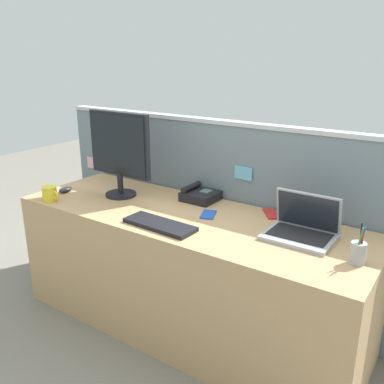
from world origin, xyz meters
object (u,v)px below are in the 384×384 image
(coffee_mug, at_px, (50,194))
(desk_phone, at_px, (200,195))
(laptop, at_px, (302,227))
(computer_mouse_right_hand, at_px, (66,189))
(pen_cup, at_px, (358,253))
(cell_phone_blue_case, at_px, (208,215))
(cell_phone_red_case, at_px, (271,214))
(keyboard_main, at_px, (160,225))
(desktop_monitor, at_px, (119,149))

(coffee_mug, bearing_deg, desk_phone, 35.14)
(laptop, bearing_deg, desk_phone, 166.76)
(computer_mouse_right_hand, bearing_deg, laptop, 2.71)
(pen_cup, height_order, coffee_mug, pen_cup)
(desk_phone, relative_size, cell_phone_blue_case, 1.56)
(cell_phone_blue_case, distance_m, cell_phone_red_case, 0.35)
(keyboard_main, bearing_deg, coffee_mug, -173.69)
(desktop_monitor, bearing_deg, computer_mouse_right_hand, -155.63)
(desk_phone, bearing_deg, coffee_mug, -144.86)
(cell_phone_red_case, relative_size, coffee_mug, 1.21)
(desk_phone, distance_m, cell_phone_red_case, 0.46)
(laptop, xyz_separation_m, cell_phone_blue_case, (-0.52, -0.02, -0.05))
(keyboard_main, bearing_deg, computer_mouse_right_hand, 175.07)
(keyboard_main, relative_size, computer_mouse_right_hand, 3.95)
(computer_mouse_right_hand, height_order, coffee_mug, coffee_mug)
(computer_mouse_right_hand, height_order, pen_cup, pen_cup)
(pen_cup, bearing_deg, cell_phone_red_case, 148.99)
(desk_phone, relative_size, computer_mouse_right_hand, 1.98)
(keyboard_main, relative_size, cell_phone_red_case, 2.63)
(desk_phone, bearing_deg, desktop_monitor, -156.27)
(pen_cup, xyz_separation_m, cell_phone_blue_case, (-0.82, 0.12, -0.05))
(laptop, relative_size, cell_phone_blue_case, 2.55)
(keyboard_main, xyz_separation_m, cell_phone_red_case, (0.40, 0.48, -0.01))
(keyboard_main, height_order, cell_phone_red_case, keyboard_main)
(desktop_monitor, distance_m, pen_cup, 1.48)
(computer_mouse_right_hand, bearing_deg, cell_phone_blue_case, 5.35)
(keyboard_main, relative_size, pen_cup, 2.16)
(laptop, relative_size, cell_phone_red_case, 2.16)
(computer_mouse_right_hand, height_order, cell_phone_red_case, computer_mouse_right_hand)
(cell_phone_red_case, bearing_deg, desktop_monitor, 156.17)
(computer_mouse_right_hand, height_order, cell_phone_blue_case, computer_mouse_right_hand)
(laptop, xyz_separation_m, pen_cup, (0.29, -0.14, 0.00))
(pen_cup, distance_m, cell_phone_blue_case, 0.83)
(computer_mouse_right_hand, xyz_separation_m, pen_cup, (1.80, 0.05, 0.04))
(keyboard_main, distance_m, cell_phone_blue_case, 0.30)
(laptop, distance_m, desk_phone, 0.72)
(keyboard_main, height_order, cell_phone_blue_case, keyboard_main)
(cell_phone_red_case, bearing_deg, laptop, -74.91)
(cell_phone_blue_case, bearing_deg, keyboard_main, -135.04)
(cell_phone_blue_case, bearing_deg, desk_phone, 112.65)
(cell_phone_blue_case, relative_size, cell_phone_red_case, 0.85)
(computer_mouse_right_hand, bearing_deg, coffee_mug, -74.45)
(cell_phone_blue_case, xyz_separation_m, cell_phone_red_case, (0.28, 0.21, 0.00))
(computer_mouse_right_hand, xyz_separation_m, coffee_mug, (0.06, -0.16, 0.03))
(desk_phone, height_order, coffee_mug, desk_phone)
(pen_cup, bearing_deg, keyboard_main, -170.37)
(desktop_monitor, bearing_deg, laptop, 1.69)
(desktop_monitor, relative_size, keyboard_main, 1.31)
(cell_phone_red_case, bearing_deg, desk_phone, 145.22)
(keyboard_main, bearing_deg, desktop_monitor, 155.08)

